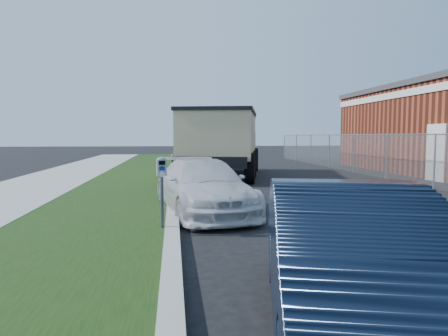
{
  "coord_description": "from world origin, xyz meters",
  "views": [
    {
      "loc": [
        -2.56,
        -8.17,
        1.75
      ],
      "look_at": [
        -1.4,
        1.0,
        1.0
      ],
      "focal_mm": 32.0,
      "sensor_mm": 36.0,
      "label": 1
    }
  ],
  "objects": [
    {
      "name": "white_wagon",
      "position": [
        -1.89,
        0.87,
        0.6
      ],
      "size": [
        2.41,
        4.4,
        1.21
      ],
      "primitive_type": "imported",
      "rotation": [
        0.0,
        0.0,
        0.18
      ],
      "color": "silver",
      "rests_on": "ground"
    },
    {
      "name": "streetside",
      "position": [
        -5.57,
        2.0,
        0.07
      ],
      "size": [
        6.12,
        50.0,
        0.15
      ],
      "color": "gray",
      "rests_on": "ground"
    },
    {
      "name": "ground",
      "position": [
        0.0,
        0.0,
        0.0
      ],
      "size": [
        120.0,
        120.0,
        0.0
      ],
      "primitive_type": "plane",
      "color": "black",
      "rests_on": "ground"
    },
    {
      "name": "chainlink_fence",
      "position": [
        6.0,
        7.0,
        1.26
      ],
      "size": [
        0.06,
        30.06,
        30.0
      ],
      "color": "slate",
      "rests_on": "ground"
    },
    {
      "name": "navy_sedan",
      "position": [
        -1.02,
        -4.92,
        0.66
      ],
      "size": [
        2.2,
        4.18,
        1.31
      ],
      "primitive_type": "imported",
      "rotation": [
        0.0,
        0.0,
        -0.21
      ],
      "color": "black",
      "rests_on": "ground"
    },
    {
      "name": "parking_meter",
      "position": [
        -2.77,
        -1.15,
        1.03
      ],
      "size": [
        0.19,
        0.14,
        1.26
      ],
      "rotation": [
        0.0,
        0.0,
        0.16
      ],
      "color": "#3F4247",
      "rests_on": "ground"
    },
    {
      "name": "dump_truck",
      "position": [
        -0.39,
        9.28,
        1.63
      ],
      "size": [
        4.38,
        7.82,
        2.9
      ],
      "rotation": [
        0.0,
        0.0,
        -0.23
      ],
      "color": "black",
      "rests_on": "ground"
    }
  ]
}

